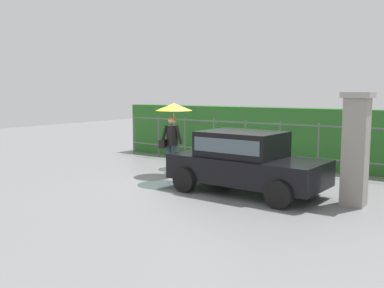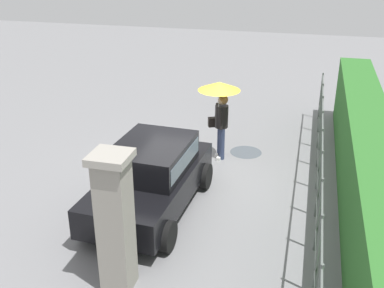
{
  "view_description": "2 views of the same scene",
  "coord_description": "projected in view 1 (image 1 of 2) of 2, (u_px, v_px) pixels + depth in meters",
  "views": [
    {
      "loc": [
        6.25,
        -9.57,
        2.44
      ],
      "look_at": [
        -0.27,
        0.0,
        1.02
      ],
      "focal_mm": 40.58,
      "sensor_mm": 36.0,
      "label": 1
    },
    {
      "loc": [
        9.7,
        2.62,
        5.29
      ],
      "look_at": [
        0.13,
        0.14,
        0.96
      ],
      "focal_mm": 43.71,
      "sensor_mm": 36.0,
      "label": 2
    }
  ],
  "objects": [
    {
      "name": "hedge_row",
      "position": [
        274.0,
        136.0,
        14.55
      ],
      "size": [
        11.85,
        0.9,
        1.9
      ],
      "primitive_type": "cube",
      "color": "#2D6B28",
      "rests_on": "ground"
    },
    {
      "name": "pedestrian",
      "position": [
        173.0,
        121.0,
        12.57
      ],
      "size": [
        1.06,
        1.06,
        2.09
      ],
      "rotation": [
        0.0,
        0.0,
        -1.16
      ],
      "color": "#2D3856",
      "rests_on": "ground"
    },
    {
      "name": "car",
      "position": [
        245.0,
        160.0,
        10.39
      ],
      "size": [
        3.81,
        2.03,
        1.48
      ],
      "rotation": [
        0.0,
        0.0,
        -0.05
      ],
      "color": "black",
      "rests_on": "ground"
    },
    {
      "name": "puddle_far",
      "position": [
        172.0,
        169.0,
        13.6
      ],
      "size": [
        0.85,
        0.85,
        0.0
      ],
      "primitive_type": "cylinder",
      "color": "#4C545B",
      "rests_on": "ground"
    },
    {
      "name": "fence_section",
      "position": [
        262.0,
        142.0,
        13.8
      ],
      "size": [
        10.9,
        0.05,
        1.5
      ],
      "color": "#59605B",
      "rests_on": "ground"
    },
    {
      "name": "gate_pillar",
      "position": [
        356.0,
        148.0,
        9.18
      ],
      "size": [
        0.6,
        0.6,
        2.42
      ],
      "color": "gray",
      "rests_on": "ground"
    },
    {
      "name": "puddle_near",
      "position": [
        160.0,
        185.0,
        11.37
      ],
      "size": [
        1.15,
        1.15,
        0.0
      ],
      "primitive_type": "cylinder",
      "color": "#4C545B",
      "rests_on": "ground"
    },
    {
      "name": "ground_plane",
      "position": [
        200.0,
        182.0,
        11.64
      ],
      "size": [
        40.0,
        40.0,
        0.0
      ],
      "primitive_type": "plane",
      "color": "slate"
    }
  ]
}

